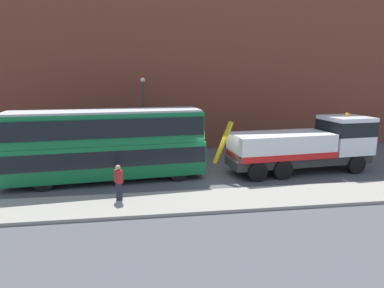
# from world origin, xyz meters

# --- Properties ---
(ground_plane) EXTENTS (120.00, 120.00, 0.00)m
(ground_plane) POSITION_xyz_m (0.00, 0.00, 0.00)
(ground_plane) COLOR #4C4C51
(near_kerb) EXTENTS (60.00, 2.80, 0.15)m
(near_kerb) POSITION_xyz_m (0.00, -4.20, 0.07)
(near_kerb) COLOR gray
(near_kerb) RESTS_ON ground_plane
(building_facade) EXTENTS (60.00, 1.50, 16.00)m
(building_facade) POSITION_xyz_m (0.00, 8.30, 8.07)
(building_facade) COLOR brown
(building_facade) RESTS_ON ground_plane
(recovery_tow_truck) EXTENTS (10.23, 3.47, 3.67)m
(recovery_tow_truck) POSITION_xyz_m (5.79, 0.00, 1.76)
(recovery_tow_truck) COLOR #2D2D2D
(recovery_tow_truck) RESTS_ON ground_plane
(double_decker_bus) EXTENTS (11.19, 3.58, 4.06)m
(double_decker_bus) POSITION_xyz_m (-6.30, -0.04, 2.23)
(double_decker_bus) COLOR #146B38
(double_decker_bus) RESTS_ON ground_plane
(pedestrian_onlooker) EXTENTS (0.44, 0.48, 1.71)m
(pedestrian_onlooker) POSITION_xyz_m (-5.44, -3.66, 0.99)
(pedestrian_onlooker) COLOR #232333
(pedestrian_onlooker) RESTS_ON near_kerb
(street_lamp) EXTENTS (0.36, 0.36, 5.83)m
(street_lamp) POSITION_xyz_m (-4.22, 6.11, 3.47)
(street_lamp) COLOR #38383D
(street_lamp) RESTS_ON ground_plane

